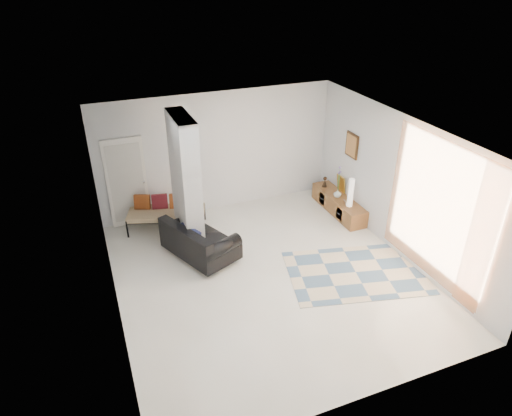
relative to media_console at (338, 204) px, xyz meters
name	(u,v)px	position (x,y,z in m)	size (l,w,h in m)	color
floor	(268,276)	(-2.52, -1.70, -0.20)	(6.00, 6.00, 0.00)	beige
ceiling	(271,136)	(-2.52, -1.70, 2.60)	(6.00, 6.00, 0.00)	white
wall_back	(218,152)	(-2.52, 1.30, 1.20)	(6.00, 6.00, 0.00)	silver
wall_front	(367,323)	(-2.52, -4.70, 1.20)	(6.00, 6.00, 0.00)	silver
wall_left	(107,243)	(-5.27, -1.70, 1.20)	(6.00, 6.00, 0.00)	silver
wall_right	(399,186)	(0.23, -1.70, 1.20)	(6.00, 6.00, 0.00)	silver
partition_column	(186,185)	(-3.62, -0.10, 1.20)	(0.35, 1.20, 2.80)	#A4A8AB
hallway_door	(127,183)	(-4.62, 1.26, 0.82)	(0.85, 0.06, 2.04)	white
curtain	(437,211)	(0.15, -2.85, 1.25)	(2.55, 2.55, 0.00)	orange
wall_art	(352,145)	(0.20, 0.00, 1.45)	(0.04, 0.45, 0.55)	#3E2411
media_console	(338,204)	(0.00, 0.00, 0.00)	(0.45, 1.81, 0.80)	brown
loveseat	(198,242)	(-3.58, -0.59, 0.15)	(1.43, 1.76, 0.76)	silver
daybed	(165,211)	(-3.94, 0.78, 0.22)	(1.79, 1.18, 0.77)	black
area_rug	(356,272)	(-0.92, -2.22, -0.20)	(2.57, 1.71, 0.01)	beige
cylinder_lamp	(351,193)	(-0.02, -0.47, 0.53)	(0.12, 0.12, 0.66)	white
bronze_figurine	(325,182)	(-0.05, 0.61, 0.32)	(0.13, 0.13, 0.26)	black
vase	(337,193)	(-0.05, 0.01, 0.29)	(0.18, 0.18, 0.19)	silver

